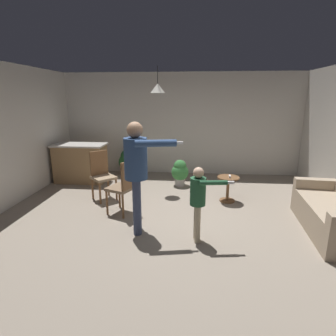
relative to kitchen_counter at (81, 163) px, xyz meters
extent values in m
plane|color=gray|center=(2.45, -2.13, -0.48)|extent=(7.68, 7.68, 0.00)
cube|color=beige|center=(2.45, 1.07, 0.87)|extent=(6.40, 0.10, 2.70)
cube|color=tan|center=(5.01, -2.23, -0.25)|extent=(0.97, 1.51, 0.45)
cube|color=tan|center=(5.08, -1.42, -0.16)|extent=(0.86, 0.25, 0.63)
cylinder|color=brown|center=(5.41, -1.46, -0.45)|extent=(0.05, 0.05, 0.06)
cylinder|color=brown|center=(4.62, -3.00, -0.45)|extent=(0.05, 0.05, 0.06)
cylinder|color=brown|center=(4.76, -1.41, -0.45)|extent=(0.05, 0.05, 0.06)
cube|color=#99754C|center=(0.00, 0.00, -0.02)|extent=(1.20, 0.60, 0.91)
cube|color=beige|center=(0.00, 0.00, 0.45)|extent=(1.26, 0.66, 0.04)
cylinder|color=brown|center=(3.50, -1.05, 0.03)|extent=(0.44, 0.44, 0.03)
cylinder|color=brown|center=(3.50, -1.05, -0.23)|extent=(0.06, 0.06, 0.49)
cylinder|color=brown|center=(3.50, -1.05, -0.46)|extent=(0.31, 0.31, 0.03)
cylinder|color=#384260|center=(1.91, -2.40, -0.04)|extent=(0.13, 0.13, 0.87)
cylinder|color=#384260|center=(1.95, -2.58, -0.04)|extent=(0.13, 0.13, 0.87)
cylinder|color=navy|center=(1.93, -2.49, 0.71)|extent=(0.35, 0.35, 0.62)
sphere|color=#9E7556|center=(1.93, -2.49, 1.13)|extent=(0.24, 0.24, 0.24)
cylinder|color=navy|center=(1.89, -2.29, 0.67)|extent=(0.10, 0.10, 0.58)
cylinder|color=navy|center=(2.25, -2.63, 0.97)|extent=(0.59, 0.21, 0.10)
cube|color=white|center=(2.57, -2.58, 0.97)|extent=(0.13, 0.06, 0.04)
cylinder|color=tan|center=(2.85, -2.63, -0.19)|extent=(0.08, 0.08, 0.57)
cylinder|color=tan|center=(2.87, -2.75, -0.19)|extent=(0.08, 0.08, 0.57)
cylinder|color=#265938|center=(2.86, -2.69, 0.29)|extent=(0.23, 0.23, 0.40)
sphere|color=#D8AD8C|center=(2.86, -2.69, 0.57)|extent=(0.15, 0.15, 0.15)
cylinder|color=#265938|center=(2.84, -2.56, 0.27)|extent=(0.07, 0.07, 0.38)
cylinder|color=#265938|center=(3.06, -2.80, 0.46)|extent=(0.38, 0.11, 0.07)
cube|color=white|center=(3.28, -2.77, 0.46)|extent=(0.13, 0.05, 0.04)
cylinder|color=brown|center=(1.58, -2.04, -0.25)|extent=(0.04, 0.04, 0.45)
cylinder|color=brown|center=(1.73, -1.71, -0.25)|extent=(0.04, 0.04, 0.45)
cylinder|color=brown|center=(1.25, -1.90, -0.25)|extent=(0.04, 0.04, 0.45)
cylinder|color=brown|center=(1.40, -1.57, -0.25)|extent=(0.04, 0.04, 0.45)
cube|color=#7F664C|center=(1.49, -1.81, 0.00)|extent=(0.55, 0.55, 0.05)
cube|color=brown|center=(1.66, -1.88, 0.27)|extent=(0.19, 0.36, 0.50)
cylinder|color=brown|center=(0.98, -0.93, -0.25)|extent=(0.04, 0.04, 0.45)
cylinder|color=brown|center=(0.72, -1.18, -0.25)|extent=(0.04, 0.04, 0.45)
cylinder|color=brown|center=(1.23, -1.19, -0.25)|extent=(0.04, 0.04, 0.45)
cylinder|color=brown|center=(0.97, -1.44, -0.25)|extent=(0.04, 0.04, 0.45)
cube|color=#997F60|center=(0.97, -1.19, 0.00)|extent=(0.59, 0.59, 0.05)
cube|color=brown|center=(0.84, -1.05, 0.27)|extent=(0.30, 0.29, 0.50)
cylinder|color=#B7B2AD|center=(2.48, -0.11, -0.38)|extent=(0.24, 0.24, 0.19)
sphere|color=#387F3D|center=(2.48, -0.11, -0.15)|extent=(0.41, 0.41, 0.41)
sphere|color=#387F3D|center=(2.48, -0.11, 0.00)|extent=(0.31, 0.31, 0.31)
cylinder|color=brown|center=(1.02, 0.66, -0.37)|extent=(0.27, 0.27, 0.21)
sphere|color=#235B2D|center=(1.02, 0.66, -0.11)|extent=(0.46, 0.46, 0.46)
sphere|color=#235B2D|center=(1.02, 0.66, 0.05)|extent=(0.34, 0.34, 0.34)
cube|color=white|center=(3.52, -1.07, 0.06)|extent=(0.05, 0.13, 0.04)
cone|color=silver|center=(1.99, -0.35, 1.77)|extent=(0.32, 0.32, 0.20)
cylinder|color=black|center=(1.99, -0.35, 2.04)|extent=(0.01, 0.01, 0.36)
camera|label=1|loc=(2.77, -6.38, 1.60)|focal=29.22mm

